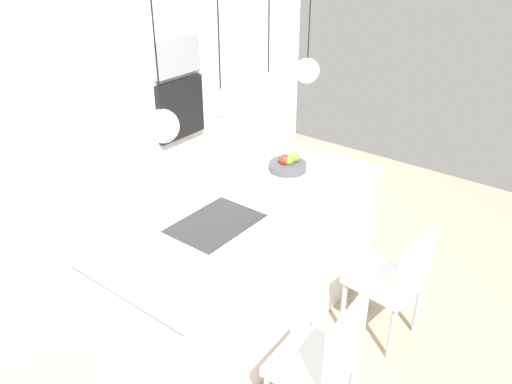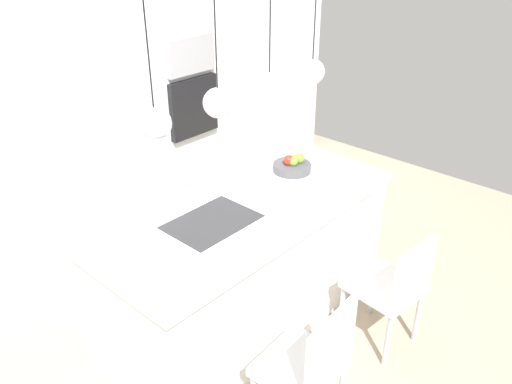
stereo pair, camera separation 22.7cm
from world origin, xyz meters
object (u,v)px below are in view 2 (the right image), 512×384
object	(u,v)px
microwave	(190,55)
oven	(193,107)
fruit_bowl	(293,165)
chair_near	(310,363)
chair_middle	(392,285)

from	to	relation	value
microwave	oven	xyz separation A→B (m)	(0.00, 0.00, -0.50)
fruit_bowl	chair_near	world-z (taller)	fruit_bowl
chair_near	chair_middle	distance (m)	0.91
fruit_bowl	chair_near	xyz separation A→B (m)	(-1.07, -0.99, -0.51)
oven	microwave	bearing A→B (deg)	0.00
fruit_bowl	chair_middle	size ratio (longest dim) A/B	0.33
fruit_bowl	microwave	size ratio (longest dim) A/B	0.53
chair_near	chair_middle	bearing A→B (deg)	0.18
oven	chair_near	distance (m)	2.91
fruit_bowl	oven	size ratio (longest dim) A/B	0.51
chair_near	microwave	bearing A→B (deg)	60.46
chair_near	chair_middle	world-z (taller)	chair_near
chair_middle	chair_near	bearing A→B (deg)	-179.82
chair_middle	fruit_bowl	bearing A→B (deg)	80.78
fruit_bowl	chair_near	bearing A→B (deg)	-137.02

